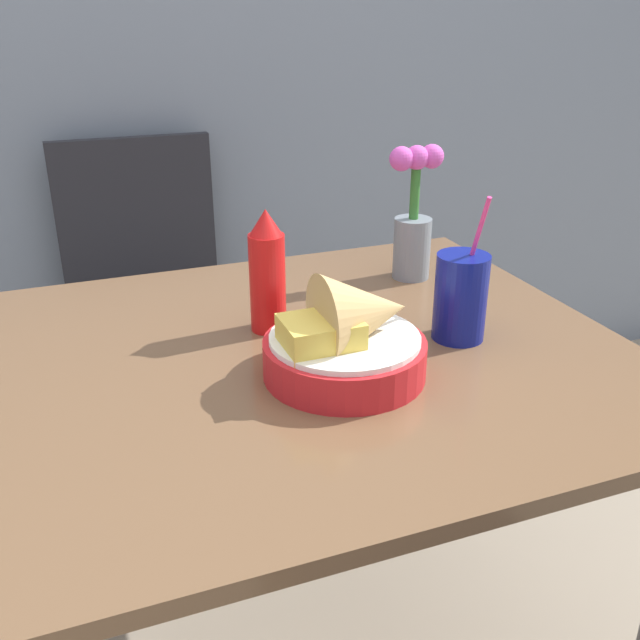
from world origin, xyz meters
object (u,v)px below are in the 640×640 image
Objects in this scene: food_basket at (350,339)px; ketchup_bottle at (267,273)px; chair_far_window at (148,292)px; flower_vase at (413,220)px; drink_cup at (460,300)px.

food_basket is 0.20m from ketchup_bottle.
chair_far_window is at bearing 97.61° from ketchup_bottle.
flower_vase is at bearing -55.71° from chair_far_window.
flower_vase is (0.26, 0.32, 0.06)m from food_basket.
drink_cup is 0.28m from flower_vase.
ketchup_bottle is 0.30m from drink_cup.
ketchup_bottle is at bearing 108.26° from food_basket.
ketchup_bottle is at bearing -158.02° from flower_vase.
chair_far_window is 1.00m from drink_cup.
ketchup_bottle is (0.10, -0.76, 0.30)m from chair_far_window.
flower_vase is (0.32, 0.13, 0.02)m from ketchup_bottle.
chair_far_window is 0.82m from ketchup_bottle.
food_basket is at bearing -166.21° from drink_cup.
food_basket is (0.16, -0.94, 0.26)m from chair_far_window.
drink_cup is at bearing -67.51° from chair_far_window.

